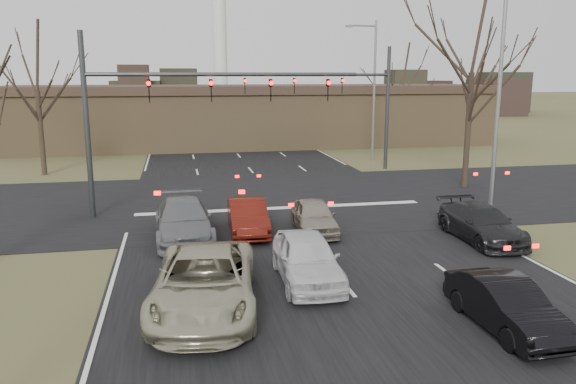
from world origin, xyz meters
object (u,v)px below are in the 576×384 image
Objects in this scene: car_white_sedan at (307,258)px; car_grey_ahead at (184,220)px; car_charcoal_sedan at (481,223)px; car_black_hatch at (506,305)px; mast_arm_near at (164,101)px; building at (252,115)px; car_red_ahead at (248,217)px; car_silver_ahead at (314,216)px; car_silver_suv at (205,282)px; streetlight_right_near at (495,89)px; mast_arm_far at (347,93)px; streetlight_right_far at (372,83)px.

car_white_sedan is 0.85× the size of car_grey_ahead.
car_white_sedan is 8.05m from car_charcoal_sedan.
car_white_sedan reaches higher than car_black_hatch.
building is at bearing 73.87° from mast_arm_near.
car_charcoal_sedan is 1.12× the size of car_red_ahead.
car_black_hatch is 1.00× the size of car_silver_ahead.
car_black_hatch is at bearing -88.52° from building.
car_silver_suv reaches higher than car_red_ahead.
car_white_sedan is at bearing -146.32° from streetlight_right_near.
building reaches higher than car_grey_ahead.
car_black_hatch is at bearing -118.56° from streetlight_right_near.
mast_arm_far is at bearing -74.42° from building.
building is 10.99× the size of car_silver_ahead.
streetlight_right_near reaches higher than car_red_ahead.
mast_arm_near is at bearing 131.18° from car_red_ahead.
car_grey_ahead is 1.34× the size of car_silver_ahead.
streetlight_right_far is (14.55, 14.00, 0.51)m from mast_arm_near.
mast_arm_far is at bearing -128.11° from streetlight_right_far.
streetlight_right_near reaches higher than car_grey_ahead.
car_red_ahead is at bearing -120.88° from mast_arm_far.
car_silver_suv is 1.32× the size of car_white_sedan.
streetlight_right_near reaches higher than car_silver_ahead.
car_silver_suv is 3.51m from car_white_sedan.
mast_arm_far is at bearing 72.13° from car_silver_ahead.
building is at bearing 105.58° from mast_arm_far.
streetlight_right_near is 17.01m from streetlight_right_far.
car_silver_ahead is at bearing 158.91° from car_charcoal_sedan.
mast_arm_far reaches higher than car_silver_suv.
streetlight_right_near reaches higher than car_white_sedan.
streetlight_right_near is 16.07m from car_silver_suv.
car_grey_ahead is 5.12m from car_silver_ahead.
car_white_sedan is 1.13× the size of car_silver_ahead.
car_red_ahead is (-1.07, 5.69, -0.07)m from car_white_sedan.
streetlight_right_near is (6.82, -28.00, 2.92)m from building.
mast_arm_far is at bearing 61.54° from car_red_ahead.
car_red_ahead is at bearing -98.11° from building.
mast_arm_far is 2.70× the size of car_red_ahead.
car_grey_ahead is at bearing 125.80° from car_white_sedan.
car_black_hatch is (1.00, -38.69, -2.03)m from building.
streetlight_right_far reaches higher than mast_arm_near.
mast_arm_far is 2.42× the size of car_charcoal_sedan.
building is 10.98× the size of car_black_hatch.
car_red_ahead is at bearing 162.73° from car_charcoal_sedan.
building is at bearing 87.29° from car_silver_suv.
streetlight_right_far reaches higher than car_white_sedan.
streetlight_right_far is at bearing 51.89° from mast_arm_far.
streetlight_right_far is at bearing 75.90° from car_black_hatch.
streetlight_right_far is 1.93× the size of car_grey_ahead.
mast_arm_far is 2.88× the size of car_black_hatch.
car_white_sedan is 5.52m from car_silver_ahead.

